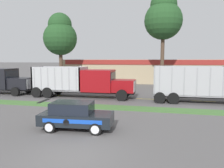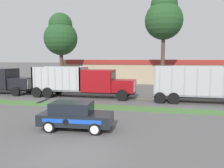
# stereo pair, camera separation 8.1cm
# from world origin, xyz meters

# --- Properties ---
(ground_plane) EXTENTS (600.00, 600.00, 0.00)m
(ground_plane) POSITION_xyz_m (0.00, 0.00, 0.00)
(ground_plane) COLOR #5B5959
(grass_verge) EXTENTS (120.00, 1.75, 0.06)m
(grass_verge) POSITION_xyz_m (0.00, 9.42, 0.03)
(grass_verge) COLOR #477538
(grass_verge) RESTS_ON ground_plane
(centre_line_2) EXTENTS (2.40, 0.14, 0.01)m
(centre_line_2) POSITION_xyz_m (-13.85, 14.30, 0.00)
(centre_line_2) COLOR yellow
(centre_line_2) RESTS_ON ground_plane
(centre_line_3) EXTENTS (2.40, 0.14, 0.01)m
(centre_line_3) POSITION_xyz_m (-8.45, 14.30, 0.00)
(centre_line_3) COLOR yellow
(centre_line_3) RESTS_ON ground_plane
(centre_line_4) EXTENTS (2.40, 0.14, 0.01)m
(centre_line_4) POSITION_xyz_m (-3.05, 14.30, 0.00)
(centre_line_4) COLOR yellow
(centre_line_4) RESTS_ON ground_plane
(centre_line_5) EXTENTS (2.40, 0.14, 0.01)m
(centre_line_5) POSITION_xyz_m (2.35, 14.30, 0.00)
(centre_line_5) COLOR yellow
(centre_line_5) RESTS_ON ground_plane
(centre_line_6) EXTENTS (2.40, 0.14, 0.01)m
(centre_line_6) POSITION_xyz_m (7.75, 14.30, 0.00)
(centre_line_6) COLOR yellow
(centre_line_6) RESTS_ON ground_plane
(dump_truck_lead) EXTENTS (11.23, 2.83, 3.46)m
(dump_truck_lead) POSITION_xyz_m (-3.71, 13.88, 1.62)
(dump_truck_lead) COLOR black
(dump_truck_lead) RESTS_ON ground_plane
(rally_car) EXTENTS (4.35, 2.17, 1.67)m
(rally_car) POSITION_xyz_m (-1.18, 3.27, 0.84)
(rally_car) COLOR black
(rally_car) RESTS_ON ground_plane
(store_building_backdrop) EXTENTS (33.05, 12.10, 4.13)m
(store_building_backdrop) POSITION_xyz_m (2.46, 34.14, 2.07)
(store_building_backdrop) COLOR tan
(store_building_backdrop) RESTS_ON ground_plane
(tree_behind_left) EXTENTS (5.13, 5.13, 13.22)m
(tree_behind_left) POSITION_xyz_m (3.75, 22.64, 9.83)
(tree_behind_left) COLOR brown
(tree_behind_left) RESTS_ON ground_plane
(tree_behind_centre) EXTENTS (5.36, 5.36, 11.53)m
(tree_behind_centre) POSITION_xyz_m (-12.32, 24.45, 8.00)
(tree_behind_centre) COLOR brown
(tree_behind_centre) RESTS_ON ground_plane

